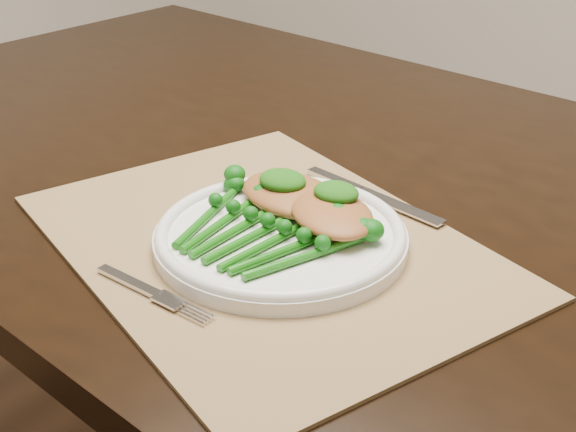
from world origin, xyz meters
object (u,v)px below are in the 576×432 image
Objects in this scene: placemat at (264,244)px; dinner_plate at (281,236)px; chicken_fillet_left at (291,195)px; broccolini_bundle at (254,235)px; dining_table at (309,394)px.

dinner_plate reaches higher than placemat.
placemat is at bearing -69.16° from chicken_fillet_left.
placemat is at bearing -167.58° from dinner_plate.
placemat is 1.91× the size of dinner_plate.
chicken_fillet_left is (-0.01, 0.06, 0.03)m from placemat.
placemat is 2.76× the size of broccolini_bundle.
placemat is 0.02m from dinner_plate.
chicken_fillet_left reaches higher than dinner_plate.
placemat is 0.03m from broccolini_bundle.
dining_table is at bearing 113.69° from broccolini_bundle.
chicken_fillet_left reaches higher than dining_table.
dining_table is 13.23× the size of chicken_fillet_left.
chicken_fillet_left is (-0.03, 0.06, 0.02)m from dinner_plate.
dinner_plate is 0.06m from chicken_fillet_left.
broccolini_bundle reaches higher than dinner_plate.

